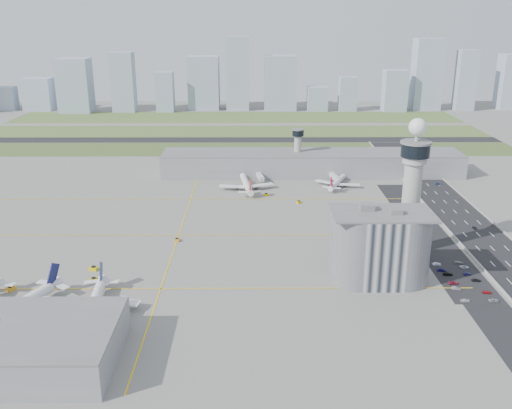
{
  "coord_description": "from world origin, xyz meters",
  "views": [
    {
      "loc": [
        -1.34,
        -243.28,
        108.85
      ],
      "look_at": [
        0.0,
        35.0,
        15.0
      ],
      "focal_mm": 40.0,
      "sensor_mm": 36.0,
      "label": 1
    }
  ],
  "objects_px": {
    "jet_bridge_far_0": "(258,176)",
    "car_hw_1": "(474,228)",
    "tug_5": "(299,202)",
    "car_lot_9": "(468,274)",
    "jet_bridge_far_1": "(331,176)",
    "admin_building": "(380,247)",
    "car_lot_11": "(459,262)",
    "car_lot_4": "(442,270)",
    "airplane_near_b": "(16,300)",
    "tug_1": "(94,279)",
    "car_lot_8": "(476,280)",
    "car_hw_2": "(437,184)",
    "jet_bridge_near_1": "(28,321)",
    "car_hw_4": "(397,162)",
    "airplane_far_b": "(338,179)",
    "car_lot_7": "(487,292)",
    "jet_bridge_near_2": "(111,321)",
    "car_lot_0": "(465,300)",
    "secondary_tower": "(298,147)",
    "car_lot_10": "(464,267)",
    "airplane_near_c": "(93,297)",
    "tug_2": "(93,268)",
    "control_tower": "(413,182)",
    "tug_3": "(177,240)",
    "car_lot_1": "(456,288)",
    "tug_0": "(11,288)",
    "car_lot_5": "(437,264)",
    "car_lot_6": "(494,300)",
    "tug_4": "(266,194)",
    "car_lot_3": "(448,274)",
    "airplane_far_a": "(246,180)",
    "car_lot_2": "(453,283)"
  },
  "relations": [
    {
      "from": "car_lot_3",
      "to": "car_hw_4",
      "type": "bearing_deg",
      "value": -9.85
    },
    {
      "from": "jet_bridge_far_1",
      "to": "car_lot_6",
      "type": "bearing_deg",
      "value": 3.59
    },
    {
      "from": "car_lot_9",
      "to": "car_hw_2",
      "type": "height_order",
      "value": "car_hw_2"
    },
    {
      "from": "car_lot_5",
      "to": "car_lot_6",
      "type": "height_order",
      "value": "car_lot_5"
    },
    {
      "from": "car_lot_8",
      "to": "car_lot_11",
      "type": "bearing_deg",
      "value": 9.79
    },
    {
      "from": "airplane_far_a",
      "to": "jet_bridge_far_1",
      "type": "distance_m",
      "value": 61.66
    },
    {
      "from": "control_tower",
      "to": "car_lot_7",
      "type": "xyz_separation_m",
      "value": [
        22.11,
        -42.78,
        -34.49
      ]
    },
    {
      "from": "tug_3",
      "to": "car_lot_1",
      "type": "xyz_separation_m",
      "value": [
        122.42,
        -53.32,
        -0.26
      ]
    },
    {
      "from": "tug_0",
      "to": "car_lot_8",
      "type": "distance_m",
      "value": 195.45
    },
    {
      "from": "control_tower",
      "to": "car_hw_1",
      "type": "bearing_deg",
      "value": 34.58
    },
    {
      "from": "admin_building",
      "to": "car_hw_1",
      "type": "xyz_separation_m",
      "value": [
        63.94,
        60.29,
        -14.7
      ]
    },
    {
      "from": "car_hw_1",
      "to": "admin_building",
      "type": "bearing_deg",
      "value": -133.38
    },
    {
      "from": "car_lot_4",
      "to": "airplane_near_b",
      "type": "bearing_deg",
      "value": 111.73
    },
    {
      "from": "car_lot_9",
      "to": "car_hw_1",
      "type": "height_order",
      "value": "car_hw_1"
    },
    {
      "from": "admin_building",
      "to": "car_lot_7",
      "type": "relative_size",
      "value": 11.11
    },
    {
      "from": "airplane_near_b",
      "to": "jet_bridge_near_1",
      "type": "bearing_deg",
      "value": 63.7
    },
    {
      "from": "admin_building",
      "to": "tug_2",
      "type": "xyz_separation_m",
      "value": [
        -124.61,
        10.11,
        -14.29
      ]
    },
    {
      "from": "secondary_tower",
      "to": "car_lot_7",
      "type": "bearing_deg",
      "value": -70.87
    },
    {
      "from": "car_lot_8",
      "to": "car_lot_10",
      "type": "relative_size",
      "value": 0.92
    },
    {
      "from": "tug_0",
      "to": "car_lot_9",
      "type": "xyz_separation_m",
      "value": [
        193.86,
        13.47,
        -0.5
      ]
    },
    {
      "from": "car_lot_5",
      "to": "car_lot_10",
      "type": "distance_m",
      "value": 11.88
    },
    {
      "from": "car_lot_7",
      "to": "car_lot_0",
      "type": "bearing_deg",
      "value": 127.68
    },
    {
      "from": "airplane_far_b",
      "to": "car_hw_1",
      "type": "bearing_deg",
      "value": -119.39
    },
    {
      "from": "car_lot_8",
      "to": "control_tower",
      "type": "bearing_deg",
      "value": 40.61
    },
    {
      "from": "tug_0",
      "to": "car_lot_8",
      "type": "xyz_separation_m",
      "value": [
        195.31,
        7.32,
        -0.41
      ]
    },
    {
      "from": "jet_bridge_near_1",
      "to": "tug_1",
      "type": "xyz_separation_m",
      "value": [
        13.37,
        38.03,
        -1.91
      ]
    },
    {
      "from": "car_lot_7",
      "to": "car_lot_8",
      "type": "relative_size",
      "value": 1.0
    },
    {
      "from": "tug_5",
      "to": "car_lot_9",
      "type": "bearing_deg",
      "value": -10.72
    },
    {
      "from": "jet_bridge_far_0",
      "to": "jet_bridge_far_1",
      "type": "height_order",
      "value": "same"
    },
    {
      "from": "jet_bridge_far_1",
      "to": "car_lot_2",
      "type": "bearing_deg",
      "value": 1.12
    },
    {
      "from": "admin_building",
      "to": "tug_5",
      "type": "distance_m",
      "value": 108.13
    },
    {
      "from": "jet_bridge_far_0",
      "to": "car_hw_1",
      "type": "xyz_separation_m",
      "value": [
        113.94,
        -93.71,
        -2.25
      ]
    },
    {
      "from": "jet_bridge_near_1",
      "to": "car_hw_4",
      "type": "relative_size",
      "value": 3.64
    },
    {
      "from": "car_lot_9",
      "to": "car_lot_7",
      "type": "bearing_deg",
      "value": -174.0
    },
    {
      "from": "admin_building",
      "to": "tug_5",
      "type": "bearing_deg",
      "value": 104.05
    },
    {
      "from": "car_lot_0",
      "to": "car_lot_1",
      "type": "height_order",
      "value": "car_lot_1"
    },
    {
      "from": "tug_4",
      "to": "car_lot_7",
      "type": "distance_m",
      "value": 157.88
    },
    {
      "from": "car_lot_9",
      "to": "car_lot_11",
      "type": "bearing_deg",
      "value": -1.72
    },
    {
      "from": "secondary_tower",
      "to": "car_lot_10",
      "type": "bearing_deg",
      "value": -68.44
    },
    {
      "from": "tug_5",
      "to": "car_lot_4",
      "type": "bearing_deg",
      "value": -13.99
    },
    {
      "from": "tug_0",
      "to": "tug_3",
      "type": "distance_m",
      "value": 81.43
    },
    {
      "from": "admin_building",
      "to": "tug_2",
      "type": "height_order",
      "value": "admin_building"
    },
    {
      "from": "tug_3",
      "to": "car_lot_3",
      "type": "bearing_deg",
      "value": 159.51
    },
    {
      "from": "admin_building",
      "to": "car_lot_9",
      "type": "distance_m",
      "value": 43.11
    },
    {
      "from": "jet_bridge_near_2",
      "to": "car_lot_0",
      "type": "height_order",
      "value": "jet_bridge_near_2"
    },
    {
      "from": "tug_0",
      "to": "tug_5",
      "type": "xyz_separation_m",
      "value": [
        127.58,
        113.07,
        -0.25
      ]
    },
    {
      "from": "airplane_near_c",
      "to": "tug_2",
      "type": "relative_size",
      "value": 12.07
    },
    {
      "from": "tug_1",
      "to": "car_lot_9",
      "type": "height_order",
      "value": "tug_1"
    },
    {
      "from": "airplane_near_b",
      "to": "car_hw_2",
      "type": "bearing_deg",
      "value": 153.52
    },
    {
      "from": "jet_bridge_near_1",
      "to": "tug_0",
      "type": "relative_size",
      "value": 3.86
    }
  ]
}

